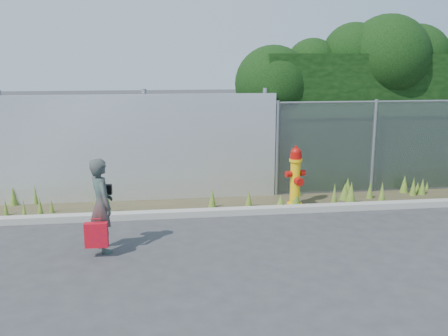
% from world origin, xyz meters
% --- Properties ---
extents(ground, '(80.00, 80.00, 0.00)m').
position_xyz_m(ground, '(0.00, 0.00, 0.00)').
color(ground, '#363538').
rests_on(ground, ground).
extents(curb, '(16.00, 0.22, 0.12)m').
position_xyz_m(curb, '(0.00, 1.80, 0.06)').
color(curb, '#A29C92').
rests_on(curb, ground).
extents(weed_strip, '(16.00, 1.28, 0.54)m').
position_xyz_m(weed_strip, '(-0.46, 2.38, 0.13)').
color(weed_strip, '#413A25').
rests_on(weed_strip, ground).
extents(corrugated_fence, '(8.50, 0.21, 2.30)m').
position_xyz_m(corrugated_fence, '(-3.25, 3.01, 1.10)').
color(corrugated_fence, silver).
rests_on(corrugated_fence, ground).
extents(chainlink_fence, '(6.50, 0.07, 2.05)m').
position_xyz_m(chainlink_fence, '(4.25, 3.00, 1.03)').
color(chainlink_fence, gray).
rests_on(chainlink_fence, ground).
extents(hedge, '(7.92, 2.13, 3.88)m').
position_xyz_m(hedge, '(4.47, 3.99, 2.10)').
color(hedge, black).
rests_on(hedge, ground).
extents(fire_hydrant, '(0.41, 0.37, 1.23)m').
position_xyz_m(fire_hydrant, '(1.24, 2.19, 0.59)').
color(fire_hydrant, yellow).
rests_on(fire_hydrant, ground).
extents(woman, '(0.52, 0.62, 1.45)m').
position_xyz_m(woman, '(-2.33, 0.29, 0.73)').
color(woman, '#10675D').
rests_on(woman, ground).
extents(red_tote_bag, '(0.34, 0.12, 0.44)m').
position_xyz_m(red_tote_bag, '(-2.39, 0.00, 0.35)').
color(red_tote_bag, '#A7092C').
extents(black_shoulder_bag, '(0.21, 0.09, 0.16)m').
position_xyz_m(black_shoulder_bag, '(-2.29, 0.51, 0.91)').
color(black_shoulder_bag, black).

